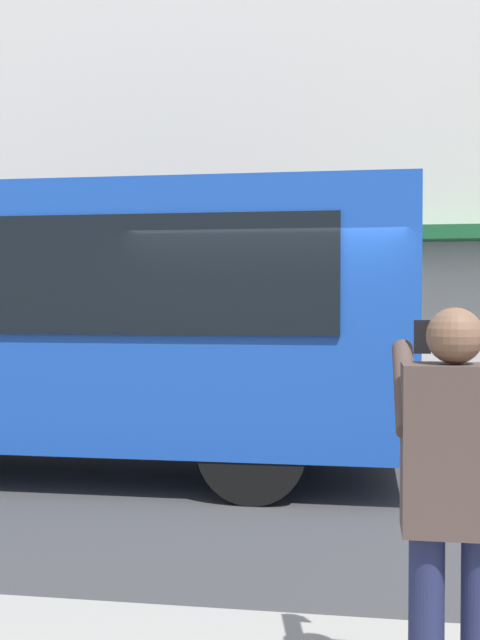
{
  "coord_description": "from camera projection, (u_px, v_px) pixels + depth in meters",
  "views": [
    {
      "loc": [
        -0.86,
        7.72,
        1.89
      ],
      "look_at": [
        0.46,
        -0.67,
        1.64
      ],
      "focal_mm": 43.6,
      "sensor_mm": 36.0,
      "label": 1
    }
  ],
  "objects": [
    {
      "name": "building_facade_far",
      "position": [
        317.0,
        76.0,
        14.35
      ],
      "size": [
        28.0,
        1.55,
        12.0
      ],
      "color": "beige",
      "rests_on": "ground_plane"
    },
    {
      "name": "ground_plane",
      "position": [
        275.0,
        485.0,
        7.81
      ],
      "size": [
        60.0,
        60.0,
        0.0
      ],
      "primitive_type": "plane",
      "color": "#38383A"
    },
    {
      "name": "pedestrian_photographer",
      "position": [
        454.0,
        489.0,
        3.02
      ],
      "size": [
        0.53,
        0.52,
        1.7
      ],
      "color": "#1E2347",
      "rests_on": "sidewalk_curb"
    }
  ]
}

